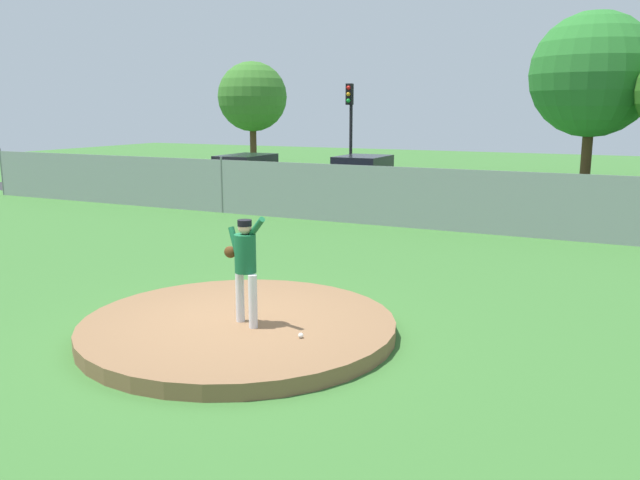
% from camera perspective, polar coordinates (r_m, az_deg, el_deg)
% --- Properties ---
extents(ground_plane, '(80.00, 80.00, 0.00)m').
position_cam_1_polar(ground_plane, '(15.47, 5.04, -1.47)').
color(ground_plane, '#386B2D').
extents(asphalt_strip, '(44.00, 7.00, 0.01)m').
position_cam_1_polar(asphalt_strip, '(23.48, 12.47, 2.72)').
color(asphalt_strip, '#2B2B2D').
rests_on(asphalt_strip, ground_plane).
extents(pitchers_mound, '(4.84, 4.84, 0.23)m').
position_cam_1_polar(pitchers_mound, '(10.25, -7.11, -7.54)').
color(pitchers_mound, brown).
rests_on(pitchers_mound, ground_plane).
extents(pitcher_youth, '(0.80, 0.32, 1.68)m').
position_cam_1_polar(pitcher_youth, '(9.73, -6.58, -1.78)').
color(pitcher_youth, silver).
rests_on(pitcher_youth, pitchers_mound).
extents(baseball, '(0.07, 0.07, 0.07)m').
position_cam_1_polar(baseball, '(9.35, -1.69, -8.33)').
color(baseball, white).
rests_on(baseball, pitchers_mound).
extents(chainlink_fence, '(35.54, 0.07, 1.88)m').
position_cam_1_polar(chainlink_fence, '(19.05, 9.40, 3.57)').
color(chainlink_fence, gray).
rests_on(chainlink_fence, ground_plane).
extents(parked_car_champagne, '(1.92, 4.72, 1.60)m').
position_cam_1_polar(parked_car_champagne, '(26.95, -6.46, 5.65)').
color(parked_car_champagne, tan).
rests_on(parked_car_champagne, ground_plane).
extents(parked_car_navy, '(1.90, 4.04, 1.69)m').
position_cam_1_polar(parked_car_navy, '(24.92, 3.75, 5.31)').
color(parked_car_navy, '#161E4C').
rests_on(parked_car_navy, ground_plane).
extents(traffic_cone_orange, '(0.40, 0.40, 0.55)m').
position_cam_1_polar(traffic_cone_orange, '(27.87, -0.74, 4.84)').
color(traffic_cone_orange, orange).
rests_on(traffic_cone_orange, asphalt_strip).
extents(traffic_light_near, '(0.28, 0.46, 4.50)m').
position_cam_1_polar(traffic_light_near, '(28.98, 2.65, 10.70)').
color(traffic_light_near, black).
rests_on(traffic_light_near, ground_plane).
extents(tree_bushy_near, '(3.98, 3.98, 6.12)m').
position_cam_1_polar(tree_bushy_near, '(38.72, -5.93, 12.32)').
color(tree_bushy_near, '#4C331E').
rests_on(tree_bushy_near, ground_plane).
extents(tree_broad_left, '(5.56, 5.56, 7.72)m').
position_cam_1_polar(tree_broad_left, '(32.48, 22.72, 13.15)').
color(tree_broad_left, '#4C331E').
rests_on(tree_broad_left, ground_plane).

